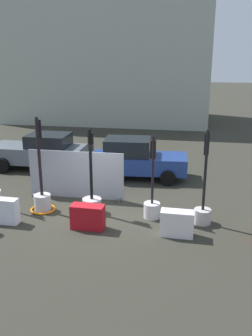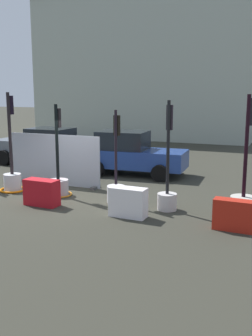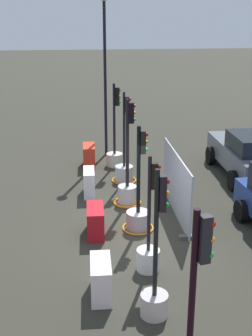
{
  "view_description": "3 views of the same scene",
  "coord_description": "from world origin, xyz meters",
  "px_view_note": "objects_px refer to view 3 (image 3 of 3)",
  "views": [
    {
      "loc": [
        3.15,
        -11.72,
        5.53
      ],
      "look_at": [
        1.02,
        0.5,
        1.61
      ],
      "focal_mm": 39.8,
      "sensor_mm": 36.0,
      "label": 1
    },
    {
      "loc": [
        7.02,
        -10.94,
        3.45
      ],
      "look_at": [
        2.16,
        0.49,
        1.04
      ],
      "focal_mm": 42.56,
      "sensor_mm": 36.0,
      "label": 2
    },
    {
      "loc": [
        11.35,
        -1.49,
        5.96
      ],
      "look_at": [
        -1.28,
        -0.11,
        1.45
      ],
      "focal_mm": 48.22,
      "sensor_mm": 36.0,
      "label": 3
    }
  ],
  "objects_px": {
    "traffic_light_1": "(124,169)",
    "construction_barrier_0": "(89,156)",
    "traffic_light_5": "(155,288)",
    "traffic_light_3": "(138,213)",
    "construction_barrier_3": "(101,279)",
    "construction_barrier_1": "(89,182)",
    "car_grey_saloon": "(248,154)",
    "traffic_light_2": "(127,187)",
    "street_lamp_post": "(105,54)",
    "traffic_light_4": "(149,248)",
    "traffic_light_0": "(115,151)",
    "construction_barrier_2": "(95,221)"
  },
  "relations": [
    {
      "from": "construction_barrier_1",
      "to": "construction_barrier_2",
      "type": "bearing_deg",
      "value": 1.56
    },
    {
      "from": "construction_barrier_3",
      "to": "car_grey_saloon",
      "type": "xyz_separation_m",
      "value": [
        -6.86,
        5.86,
        0.45
      ]
    },
    {
      "from": "traffic_light_4",
      "to": "construction_barrier_3",
      "type": "height_order",
      "value": "traffic_light_4"
    },
    {
      "from": "construction_barrier_1",
      "to": "traffic_light_1",
      "type": "bearing_deg",
      "value": 130.24
    },
    {
      "from": "construction_barrier_1",
      "to": "street_lamp_post",
      "type": "distance_m",
      "value": 5.89
    },
    {
      "from": "construction_barrier_0",
      "to": "street_lamp_post",
      "type": "relative_size",
      "value": 0.16
    },
    {
      "from": "traffic_light_1",
      "to": "construction_barrier_1",
      "type": "xyz_separation_m",
      "value": [
        1.11,
        -1.31,
        -0.05
      ]
    },
    {
      "from": "traffic_light_3",
      "to": "construction_barrier_0",
      "type": "relative_size",
      "value": 2.82
    },
    {
      "from": "traffic_light_0",
      "to": "construction_barrier_0",
      "type": "relative_size",
      "value": 3.07
    },
    {
      "from": "traffic_light_1",
      "to": "construction_barrier_0",
      "type": "distance_m",
      "value": 2.16
    },
    {
      "from": "traffic_light_3",
      "to": "traffic_light_0",
      "type": "bearing_deg",
      "value": -177.97
    },
    {
      "from": "traffic_light_2",
      "to": "construction_barrier_3",
      "type": "distance_m",
      "value": 4.99
    },
    {
      "from": "car_grey_saloon",
      "to": "traffic_light_2",
      "type": "bearing_deg",
      "value": -67.19
    },
    {
      "from": "traffic_light_5",
      "to": "traffic_light_3",
      "type": "bearing_deg",
      "value": 177.3
    },
    {
      "from": "traffic_light_0",
      "to": "street_lamp_post",
      "type": "relative_size",
      "value": 0.5
    },
    {
      "from": "traffic_light_5",
      "to": "car_grey_saloon",
      "type": "distance_m",
      "value": 9.05
    },
    {
      "from": "traffic_light_3",
      "to": "traffic_light_5",
      "type": "bearing_deg",
      "value": -2.7
    },
    {
      "from": "traffic_light_1",
      "to": "construction_barrier_0",
      "type": "xyz_separation_m",
      "value": [
        -1.78,
        -1.22,
        -0.05
      ]
    },
    {
      "from": "traffic_light_4",
      "to": "car_grey_saloon",
      "type": "relative_size",
      "value": 0.63
    },
    {
      "from": "traffic_light_0",
      "to": "construction_barrier_1",
      "type": "xyz_separation_m",
      "value": [
        2.84,
        -1.11,
        -0.21
      ]
    },
    {
      "from": "traffic_light_5",
      "to": "construction_barrier_3",
      "type": "xyz_separation_m",
      "value": [
        -0.8,
        -1.05,
        -0.24
      ]
    },
    {
      "from": "construction_barrier_1",
      "to": "car_grey_saloon",
      "type": "bearing_deg",
      "value": 100.49
    },
    {
      "from": "traffic_light_5",
      "to": "street_lamp_post",
      "type": "relative_size",
      "value": 0.49
    },
    {
      "from": "traffic_light_2",
      "to": "construction_barrier_1",
      "type": "xyz_separation_m",
      "value": [
        -0.89,
        -1.2,
        -0.13
      ]
    },
    {
      "from": "traffic_light_0",
      "to": "traffic_light_3",
      "type": "bearing_deg",
      "value": 2.03
    },
    {
      "from": "construction_barrier_1",
      "to": "construction_barrier_2",
      "type": "distance_m",
      "value": 2.89
    },
    {
      "from": "traffic_light_1",
      "to": "traffic_light_4",
      "type": "height_order",
      "value": "traffic_light_1"
    },
    {
      "from": "construction_barrier_0",
      "to": "traffic_light_0",
      "type": "bearing_deg",
      "value": 87.08
    },
    {
      "from": "traffic_light_1",
      "to": "car_grey_saloon",
      "type": "height_order",
      "value": "traffic_light_1"
    },
    {
      "from": "traffic_light_2",
      "to": "construction_barrier_1",
      "type": "height_order",
      "value": "traffic_light_2"
    },
    {
      "from": "traffic_light_1",
      "to": "traffic_light_4",
      "type": "bearing_deg",
      "value": -0.4
    },
    {
      "from": "traffic_light_4",
      "to": "construction_barrier_2",
      "type": "xyz_separation_m",
      "value": [
        -1.96,
        -1.19,
        -0.18
      ]
    },
    {
      "from": "traffic_light_3",
      "to": "traffic_light_4",
      "type": "distance_m",
      "value": 2.15
    },
    {
      "from": "traffic_light_3",
      "to": "construction_barrier_0",
      "type": "bearing_deg",
      "value": -167.73
    },
    {
      "from": "traffic_light_2",
      "to": "construction_barrier_2",
      "type": "height_order",
      "value": "traffic_light_2"
    },
    {
      "from": "traffic_light_0",
      "to": "construction_barrier_3",
      "type": "height_order",
      "value": "traffic_light_0"
    },
    {
      "from": "traffic_light_2",
      "to": "street_lamp_post",
      "type": "relative_size",
      "value": 0.52
    },
    {
      "from": "traffic_light_3",
      "to": "construction_barrier_2",
      "type": "distance_m",
      "value": 1.24
    },
    {
      "from": "construction_barrier_0",
      "to": "construction_barrier_3",
      "type": "xyz_separation_m",
      "value": [
        8.65,
        -0.02,
        -0.02
      ]
    },
    {
      "from": "traffic_light_3",
      "to": "street_lamp_post",
      "type": "relative_size",
      "value": 0.46
    },
    {
      "from": "construction_barrier_3",
      "to": "car_grey_saloon",
      "type": "distance_m",
      "value": 9.03
    },
    {
      "from": "traffic_light_3",
      "to": "construction_barrier_3",
      "type": "bearing_deg",
      "value": -22.03
    },
    {
      "from": "traffic_light_1",
      "to": "construction_barrier_2",
      "type": "distance_m",
      "value": 4.18
    },
    {
      "from": "construction_barrier_2",
      "to": "traffic_light_2",
      "type": "bearing_deg",
      "value": 150.8
    },
    {
      "from": "construction_barrier_0",
      "to": "traffic_light_4",
      "type": "bearing_deg",
      "value": 8.65
    },
    {
      "from": "car_grey_saloon",
      "to": "street_lamp_post",
      "type": "height_order",
      "value": "street_lamp_post"
    },
    {
      "from": "traffic_light_0",
      "to": "traffic_light_2",
      "type": "bearing_deg",
      "value": 1.32
    },
    {
      "from": "traffic_light_3",
      "to": "traffic_light_4",
      "type": "height_order",
      "value": "traffic_light_3"
    },
    {
      "from": "street_lamp_post",
      "to": "traffic_light_1",
      "type": "bearing_deg",
      "value": 7.52
    },
    {
      "from": "traffic_light_3",
      "to": "car_grey_saloon",
      "type": "height_order",
      "value": "traffic_light_3"
    }
  ]
}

